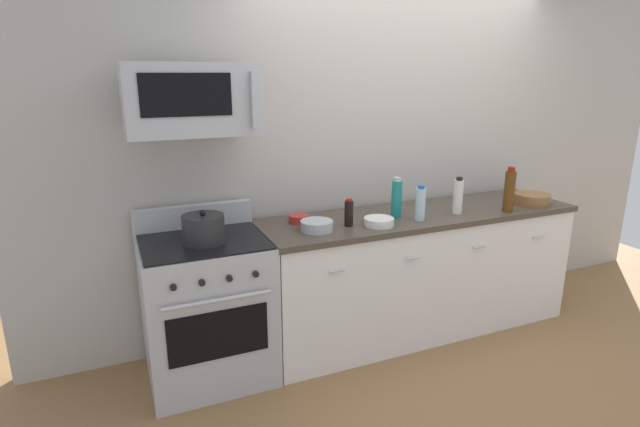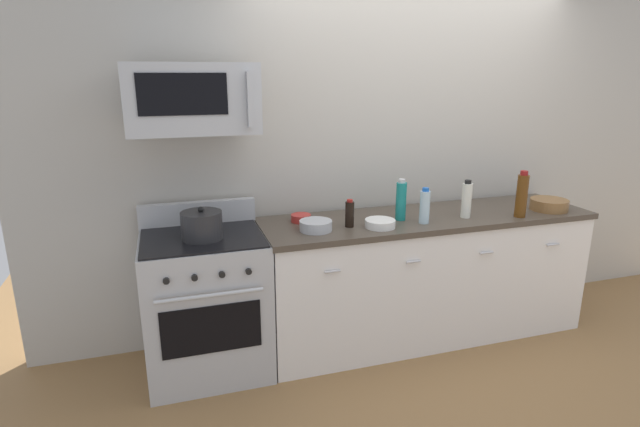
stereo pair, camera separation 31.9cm
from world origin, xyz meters
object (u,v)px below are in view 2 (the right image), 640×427
object	(u,v)px
bottle_vinegar_white	(467,200)
bowl_white_ceramic	(380,223)
bottle_wine_amber	(522,195)
bowl_steel_prep	(316,225)
bottle_soy_sauce_dark	(350,214)
stockpot	(202,225)
range_oven	(207,303)
bottle_water_clear	(425,206)
bottle_sparkling_teal	(401,201)
bowl_red_small	(301,218)
microwave	(192,98)
bowl_wooden_salad	(549,204)

from	to	relation	value
bottle_vinegar_white	bowl_white_ceramic	xyz separation A→B (m)	(-0.66, -0.03, -0.10)
bottle_wine_amber	bowl_steel_prep	world-z (taller)	bottle_wine_amber
bottle_soy_sauce_dark	stockpot	bearing A→B (deg)	178.08
range_oven	bottle_water_clear	world-z (taller)	bottle_water_clear
bottle_vinegar_white	bottle_soy_sauce_dark	distance (m)	0.85
bottle_sparkling_teal	bottle_soy_sauce_dark	size ratio (longest dim) A/B	1.55
bowl_white_ceramic	bowl_red_small	distance (m)	0.54
bowl_red_small	bottle_water_clear	bearing A→B (deg)	-19.67
bottle_water_clear	bowl_red_small	world-z (taller)	bottle_water_clear
bottle_water_clear	bowl_white_ceramic	distance (m)	0.33
bottle_vinegar_white	bowl_red_small	size ratio (longest dim) A/B	1.95
microwave	bowl_wooden_salad	bearing A→B (deg)	-4.09
bottle_vinegar_white	bowl_wooden_salad	xyz separation A→B (m)	(0.70, -0.01, -0.08)
bowl_steel_prep	bowl_red_small	xyz separation A→B (m)	(-0.04, 0.22, -0.01)
bottle_soy_sauce_dark	bowl_white_ceramic	distance (m)	0.21
bowl_white_ceramic	stockpot	xyz separation A→B (m)	(-1.13, 0.10, 0.06)
bottle_wine_amber	bottle_soy_sauce_dark	bearing A→B (deg)	173.51
bottle_vinegar_white	microwave	bearing A→B (deg)	174.68
bottle_vinegar_white	bowl_wooden_salad	size ratio (longest dim) A/B	0.99
range_oven	bowl_wooden_salad	distance (m)	2.54
bottle_vinegar_white	stockpot	world-z (taller)	bottle_vinegar_white
bowl_red_small	bowl_wooden_salad	bearing A→B (deg)	-7.97
microwave	stockpot	distance (m)	0.75
range_oven	bottle_sparkling_teal	size ratio (longest dim) A/B	3.75
bottle_water_clear	bowl_steel_prep	size ratio (longest dim) A/B	1.16
range_oven	bottle_water_clear	size ratio (longest dim) A/B	4.42
range_oven	bottle_vinegar_white	distance (m)	1.89
bottle_sparkling_teal	bowl_wooden_salad	world-z (taller)	bottle_sparkling_teal
microwave	bottle_soy_sauce_dark	world-z (taller)	microwave
microwave	range_oven	bearing A→B (deg)	-90.29
bowl_white_ceramic	bottle_sparkling_teal	bearing A→B (deg)	29.91
bowl_wooden_salad	bowl_steel_prep	xyz separation A→B (m)	(-1.78, 0.04, -0.01)
bottle_water_clear	stockpot	xyz separation A→B (m)	(-1.45, 0.10, -0.03)
bottle_wine_amber	bowl_red_small	xyz separation A→B (m)	(-1.50, 0.35, -0.13)
range_oven	bottle_vinegar_white	xyz separation A→B (m)	(1.79, -0.12, 0.58)
bottle_sparkling_teal	bottle_soy_sauce_dark	distance (m)	0.40
bottle_soy_sauce_dark	bottle_water_clear	size ratio (longest dim) A/B	0.76
bottle_wine_amber	stockpot	xyz separation A→B (m)	(-2.16, 0.17, -0.07)
microwave	bowl_red_small	distance (m)	1.05
bottle_vinegar_white	stockpot	size ratio (longest dim) A/B	1.07
bottle_soy_sauce_dark	bottle_sparkling_teal	bearing A→B (deg)	6.61
bottle_vinegar_white	bowl_wooden_salad	bearing A→B (deg)	-0.94
bowl_red_small	bottle_soy_sauce_dark	bearing A→B (deg)	-37.09
microwave	stockpot	world-z (taller)	microwave
bowl_wooden_salad	stockpot	size ratio (longest dim) A/B	1.08
microwave	bowl_red_small	bearing A→B (deg)	6.57
bottle_soy_sauce_dark	range_oven	bearing A→B (deg)	174.85
microwave	bowl_steel_prep	world-z (taller)	microwave
microwave	bottle_vinegar_white	size ratio (longest dim) A/B	2.81
bottle_sparkling_teal	bottle_water_clear	xyz separation A→B (m)	(0.12, -0.12, -0.02)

